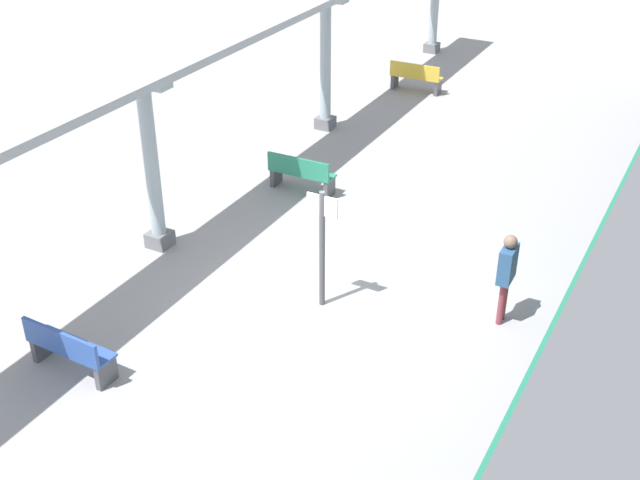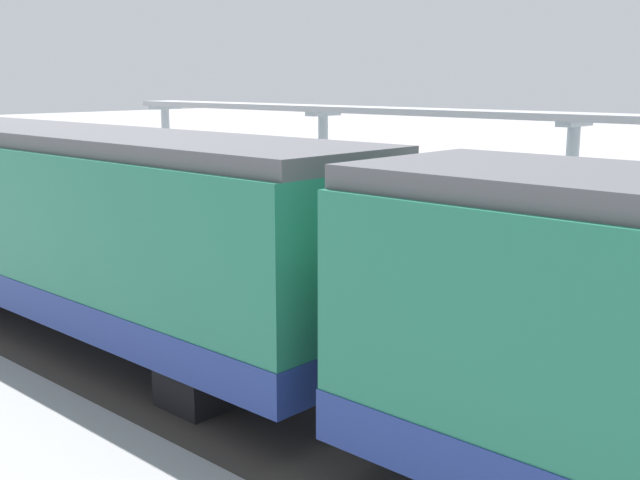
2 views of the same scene
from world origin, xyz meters
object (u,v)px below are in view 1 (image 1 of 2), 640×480
at_px(passenger_waiting_near_edge, 507,269).
at_px(bench_far_end, 301,173).
at_px(canopy_pillar_third, 152,166).
at_px(canopy_pillar_second, 325,64).
at_px(bench_near_end, 416,77).
at_px(bench_mid_platform, 68,349).
at_px(platform_info_sign, 322,238).

bearing_deg(passenger_waiting_near_edge, bench_far_end, -26.26).
distance_m(canopy_pillar_third, passenger_waiting_near_edge, 6.75).
height_order(canopy_pillar_third, passenger_waiting_near_edge, canopy_pillar_third).
relative_size(canopy_pillar_second, bench_far_end, 2.26).
bearing_deg(bench_far_end, canopy_pillar_third, 69.51).
xyz_separation_m(bench_near_end, passenger_waiting_near_edge, (-5.68, 9.90, 0.60)).
height_order(bench_near_end, bench_mid_platform, same).
bearing_deg(bench_far_end, bench_mid_platform, 89.58).
relative_size(canopy_pillar_second, passenger_waiting_near_edge, 2.04).
distance_m(platform_info_sign, passenger_waiting_near_edge, 3.09).
height_order(canopy_pillar_second, canopy_pillar_third, same).
xyz_separation_m(bench_mid_platform, bench_far_end, (-0.05, -7.16, 0.00)).
distance_m(canopy_pillar_second, passenger_waiting_near_edge, 9.14).
height_order(bench_far_end, passenger_waiting_near_edge, passenger_waiting_near_edge).
relative_size(bench_near_end, bench_mid_platform, 1.00).
bearing_deg(platform_info_sign, canopy_pillar_third, -4.10).
xyz_separation_m(canopy_pillar_third, bench_mid_platform, (-1.21, 3.77, -1.29)).
xyz_separation_m(canopy_pillar_third, bench_near_end, (-1.00, -10.62, -1.29)).
relative_size(canopy_pillar_third, bench_far_end, 2.26).
xyz_separation_m(platform_info_sign, passenger_waiting_near_edge, (-2.91, -0.99, -0.28)).
xyz_separation_m(canopy_pillar_second, bench_far_end, (-1.27, 3.53, -1.29)).
height_order(bench_mid_platform, passenger_waiting_near_edge, passenger_waiting_near_edge).
bearing_deg(canopy_pillar_second, bench_mid_platform, 96.48).
height_order(canopy_pillar_third, platform_info_sign, canopy_pillar_third).
height_order(bench_near_end, passenger_waiting_near_edge, passenger_waiting_near_edge).
bearing_deg(canopy_pillar_third, bench_near_end, -95.35).
xyz_separation_m(bench_mid_platform, passenger_waiting_near_edge, (-5.46, -4.49, 0.60)).
xyz_separation_m(canopy_pillar_second, canopy_pillar_third, (0.00, 6.92, 0.00)).
xyz_separation_m(bench_near_end, platform_info_sign, (-2.77, 10.89, 0.89)).
bearing_deg(canopy_pillar_third, passenger_waiting_near_edge, -173.81).
relative_size(bench_mid_platform, bench_far_end, 1.00).
bearing_deg(platform_info_sign, passenger_waiting_near_edge, -161.17).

